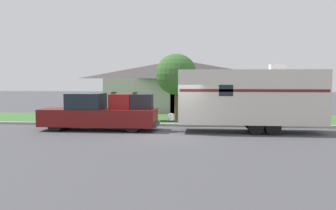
# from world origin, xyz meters

# --- Properties ---
(ground_plane) EXTENTS (120.00, 120.00, 0.00)m
(ground_plane) POSITION_xyz_m (0.00, 0.00, 0.00)
(ground_plane) COLOR #47474C
(curb_strip) EXTENTS (80.00, 0.30, 0.14)m
(curb_strip) POSITION_xyz_m (0.00, 3.75, 0.07)
(curb_strip) COLOR #999993
(curb_strip) RESTS_ON ground_plane
(lawn_strip) EXTENTS (80.00, 7.00, 0.03)m
(lawn_strip) POSITION_xyz_m (0.00, 7.40, 0.01)
(lawn_strip) COLOR #3D6B33
(lawn_strip) RESTS_ON ground_plane
(house_across_street) EXTENTS (12.97, 6.72, 4.42)m
(house_across_street) POSITION_xyz_m (-0.85, 14.68, 2.29)
(house_across_street) COLOR #B2B2A8
(house_across_street) RESTS_ON ground_plane
(pickup_truck) EXTENTS (6.39, 1.93, 2.08)m
(pickup_truck) POSITION_xyz_m (-4.31, 1.65, 0.92)
(pickup_truck) COLOR black
(pickup_truck) RESTS_ON ground_plane
(travel_trailer) EXTENTS (8.47, 2.25, 3.55)m
(travel_trailer) POSITION_xyz_m (3.78, 1.65, 1.86)
(travel_trailer) COLOR black
(travel_trailer) RESTS_ON ground_plane
(mailbox) EXTENTS (0.48, 0.20, 1.40)m
(mailbox) POSITION_xyz_m (-5.04, 4.45, 1.08)
(mailbox) COLOR brown
(mailbox) RESTS_ON ground_plane
(tree_in_yard) EXTENTS (2.73, 2.73, 4.45)m
(tree_in_yard) POSITION_xyz_m (-0.49, 6.60, 3.08)
(tree_in_yard) COLOR brown
(tree_in_yard) RESTS_ON ground_plane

